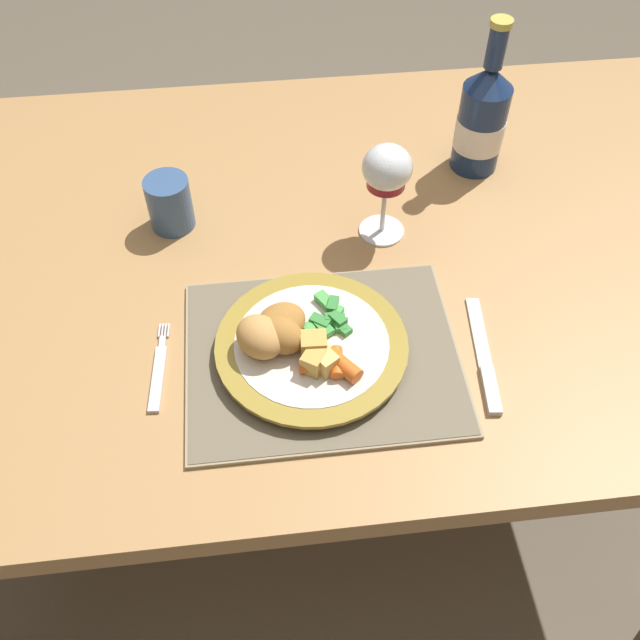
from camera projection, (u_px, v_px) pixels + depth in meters
ground_plane at (331, 475)px, 1.63m from camera, size 6.00×6.00×0.00m
dining_table at (336, 281)px, 1.12m from camera, size 1.43×0.88×0.74m
placemat at (323, 356)px, 0.92m from camera, size 0.35×0.28×0.01m
dinner_plate at (312, 347)px, 0.91m from camera, size 0.25×0.25×0.02m
breaded_croquettes at (273, 332)px, 0.89m from camera, size 0.11×0.11×0.05m
green_beans_pile at (330, 319)px, 0.92m from camera, size 0.06×0.08×0.02m
glazed_carrots at (334, 365)px, 0.87m from camera, size 0.08×0.05×0.02m
fork at (159, 372)px, 0.90m from camera, size 0.02×0.14×0.01m
table_knife at (485, 364)px, 0.91m from camera, size 0.04×0.19×0.01m
wine_glass at (387, 173)px, 0.99m from camera, size 0.07×0.07×0.15m
bottle at (482, 119)px, 1.10m from camera, size 0.08×0.08×0.25m
roast_potatoes at (317, 355)px, 0.87m from camera, size 0.05×0.06×0.03m
drinking_cup at (169, 202)px, 1.05m from camera, size 0.07×0.07×0.08m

